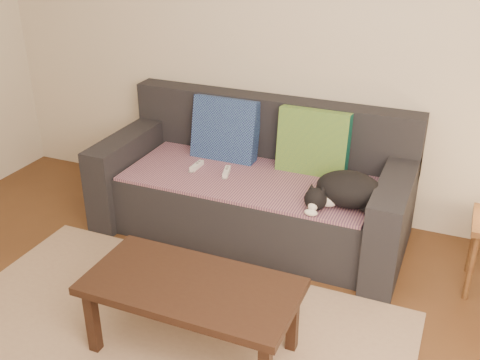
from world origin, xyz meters
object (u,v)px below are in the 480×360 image
object	(u,v)px
wii_remote_b	(227,172)
coffee_table	(192,292)
wii_remote_a	(197,166)
cat	(346,191)
sofa	(254,188)

from	to	relation	value
wii_remote_b	coffee_table	bearing A→B (deg)	-178.84
coffee_table	wii_remote_a	bearing A→B (deg)	115.59
cat	wii_remote_b	bearing A→B (deg)	165.69
sofa	wii_remote_a	xyz separation A→B (m)	(-0.39, -0.10, 0.15)
cat	wii_remote_a	size ratio (longest dim) A/B	3.23
sofa	coffee_table	distance (m)	1.29
wii_remote_b	cat	bearing A→B (deg)	-113.60
cat	wii_remote_b	xyz separation A→B (m)	(-0.84, 0.13, -0.09)
wii_remote_a	wii_remote_b	distance (m)	0.23
wii_remote_a	coffee_table	distance (m)	1.30
wii_remote_b	coffee_table	size ratio (longest dim) A/B	0.14
coffee_table	cat	bearing A→B (deg)	63.76
wii_remote_b	sofa	bearing A→B (deg)	-70.07
wii_remote_a	coffee_table	world-z (taller)	wii_remote_a
wii_remote_a	wii_remote_b	bearing A→B (deg)	-90.47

